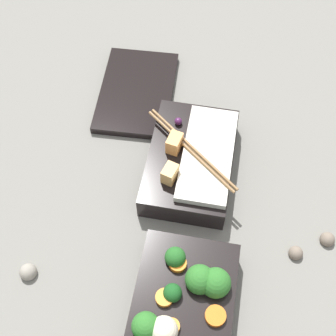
% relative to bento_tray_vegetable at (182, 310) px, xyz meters
% --- Properties ---
extents(ground_plane, '(3.00, 3.00, 0.00)m').
position_rel_bento_tray_vegetable_xyz_m(ground_plane, '(0.13, 0.00, -0.03)').
color(ground_plane, slate).
extents(bento_tray_vegetable, '(0.21, 0.14, 0.08)m').
position_rel_bento_tray_vegetable_xyz_m(bento_tray_vegetable, '(0.00, 0.00, 0.00)').
color(bento_tray_vegetable, black).
rests_on(bento_tray_vegetable, ground_plane).
extents(bento_tray_rice, '(0.21, 0.17, 0.08)m').
position_rel_bento_tray_vegetable_xyz_m(bento_tray_rice, '(0.25, 0.03, -0.00)').
color(bento_tray_rice, black).
rests_on(bento_tray_rice, ground_plane).
extents(bento_lid, '(0.22, 0.15, 0.02)m').
position_rel_bento_tray_vegetable_xyz_m(bento_lid, '(0.41, 0.16, -0.02)').
color(bento_lid, black).
rests_on(bento_lid, ground_plane).
extents(pebble_0, '(0.02, 0.02, 0.02)m').
position_rel_bento_tray_vegetable_xyz_m(pebble_0, '(0.16, -0.21, -0.03)').
color(pebble_0, '#7A6B5B').
rests_on(pebble_0, ground_plane).
extents(pebble_1, '(0.03, 0.03, 0.03)m').
position_rel_bento_tray_vegetable_xyz_m(pebble_1, '(0.02, 0.24, -0.02)').
color(pebble_1, gray).
rests_on(pebble_1, ground_plane).
extents(pebble_2, '(0.02, 0.02, 0.02)m').
position_rel_bento_tray_vegetable_xyz_m(pebble_2, '(0.13, -0.16, -0.03)').
color(pebble_2, '#7A6B5B').
rests_on(pebble_2, ground_plane).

